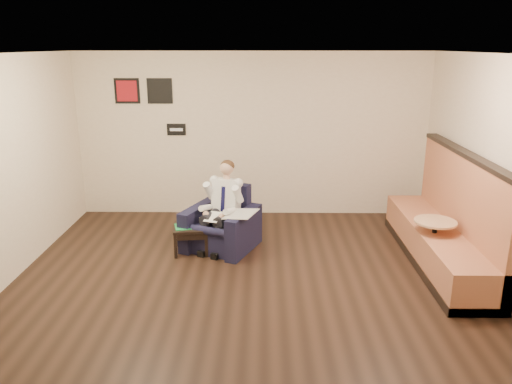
{
  "coord_description": "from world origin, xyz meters",
  "views": [
    {
      "loc": [
        0.19,
        -5.48,
        2.9
      ],
      "look_at": [
        0.09,
        1.2,
        0.92
      ],
      "focal_mm": 35.0,
      "sensor_mm": 36.0,
      "label": 1
    }
  ],
  "objects_px": {
    "armchair": "(221,219)",
    "banquette": "(441,210)",
    "coffee_mug": "(202,220)",
    "seated_man": "(217,211)",
    "green_folder": "(189,226)",
    "smartphone": "(194,222)",
    "side_table": "(191,239)",
    "cafe_table": "(433,245)"
  },
  "relations": [
    {
      "from": "seated_man",
      "to": "green_folder",
      "type": "bearing_deg",
      "value": -147.74
    },
    {
      "from": "side_table",
      "to": "green_folder",
      "type": "distance_m",
      "value": 0.2
    },
    {
      "from": "smartphone",
      "to": "banquette",
      "type": "distance_m",
      "value": 3.46
    },
    {
      "from": "armchair",
      "to": "green_folder",
      "type": "bearing_deg",
      "value": -135.82
    },
    {
      "from": "coffee_mug",
      "to": "banquette",
      "type": "distance_m",
      "value": 3.34
    },
    {
      "from": "coffee_mug",
      "to": "banquette",
      "type": "height_order",
      "value": "banquette"
    },
    {
      "from": "coffee_mug",
      "to": "smartphone",
      "type": "distance_m",
      "value": 0.13
    },
    {
      "from": "banquette",
      "to": "smartphone",
      "type": "bearing_deg",
      "value": 172.37
    },
    {
      "from": "seated_man",
      "to": "green_folder",
      "type": "distance_m",
      "value": 0.46
    },
    {
      "from": "armchair",
      "to": "side_table",
      "type": "height_order",
      "value": "armchair"
    },
    {
      "from": "banquette",
      "to": "cafe_table",
      "type": "height_order",
      "value": "banquette"
    },
    {
      "from": "seated_man",
      "to": "smartphone",
      "type": "bearing_deg",
      "value": -172.95
    },
    {
      "from": "seated_man",
      "to": "green_folder",
      "type": "xyz_separation_m",
      "value": [
        -0.4,
        -0.07,
        -0.21
      ]
    },
    {
      "from": "banquette",
      "to": "cafe_table",
      "type": "bearing_deg",
      "value": -122.83
    },
    {
      "from": "seated_man",
      "to": "side_table",
      "type": "xyz_separation_m",
      "value": [
        -0.38,
        -0.05,
        -0.42
      ]
    },
    {
      "from": "smartphone",
      "to": "cafe_table",
      "type": "relative_size",
      "value": 0.18
    },
    {
      "from": "smartphone",
      "to": "cafe_table",
      "type": "xyz_separation_m",
      "value": [
        3.28,
        -0.66,
        -0.06
      ]
    },
    {
      "from": "smartphone",
      "to": "green_folder",
      "type": "bearing_deg",
      "value": -103.96
    },
    {
      "from": "coffee_mug",
      "to": "cafe_table",
      "type": "height_order",
      "value": "cafe_table"
    },
    {
      "from": "armchair",
      "to": "cafe_table",
      "type": "relative_size",
      "value": 1.36
    },
    {
      "from": "smartphone",
      "to": "coffee_mug",
      "type": "bearing_deg",
      "value": -7.1
    },
    {
      "from": "smartphone",
      "to": "banquette",
      "type": "bearing_deg",
      "value": -4.45
    },
    {
      "from": "cafe_table",
      "to": "green_folder",
      "type": "bearing_deg",
      "value": 171.51
    },
    {
      "from": "smartphone",
      "to": "side_table",
      "type": "bearing_deg",
      "value": -97.35
    },
    {
      "from": "green_folder",
      "to": "smartphone",
      "type": "bearing_deg",
      "value": 72.85
    },
    {
      "from": "seated_man",
      "to": "smartphone",
      "type": "xyz_separation_m",
      "value": [
        -0.35,
        0.1,
        -0.21
      ]
    },
    {
      "from": "coffee_mug",
      "to": "seated_man",
      "type": "bearing_deg",
      "value": -18.19
    },
    {
      "from": "green_folder",
      "to": "coffee_mug",
      "type": "bearing_deg",
      "value": 40.51
    },
    {
      "from": "banquette",
      "to": "cafe_table",
      "type": "distance_m",
      "value": 0.48
    },
    {
      "from": "seated_man",
      "to": "cafe_table",
      "type": "xyz_separation_m",
      "value": [
        2.93,
        -0.56,
        -0.27
      ]
    },
    {
      "from": "green_folder",
      "to": "banquette",
      "type": "bearing_deg",
      "value": -4.82
    },
    {
      "from": "green_folder",
      "to": "smartphone",
      "type": "distance_m",
      "value": 0.17
    },
    {
      "from": "armchair",
      "to": "banquette",
      "type": "bearing_deg",
      "value": 13.84
    },
    {
      "from": "side_table",
      "to": "green_folder",
      "type": "relative_size",
      "value": 1.22
    },
    {
      "from": "banquette",
      "to": "green_folder",
      "type": "bearing_deg",
      "value": 175.18
    },
    {
      "from": "green_folder",
      "to": "banquette",
      "type": "xyz_separation_m",
      "value": [
        3.46,
        -0.29,
        0.36
      ]
    },
    {
      "from": "seated_man",
      "to": "coffee_mug",
      "type": "distance_m",
      "value": 0.3
    },
    {
      "from": "armchair",
      "to": "seated_man",
      "type": "height_order",
      "value": "seated_man"
    },
    {
      "from": "seated_man",
      "to": "side_table",
      "type": "bearing_deg",
      "value": -150.2
    },
    {
      "from": "armchair",
      "to": "seated_man",
      "type": "xyz_separation_m",
      "value": [
        -0.04,
        -0.11,
        0.17
      ]
    },
    {
      "from": "side_table",
      "to": "green_folder",
      "type": "height_order",
      "value": "green_folder"
    },
    {
      "from": "armchair",
      "to": "banquette",
      "type": "xyz_separation_m",
      "value": [
        3.02,
        -0.47,
        0.31
      ]
    }
  ]
}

